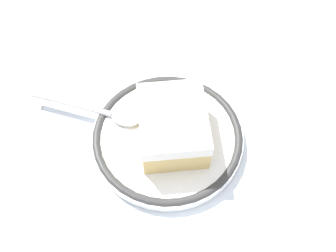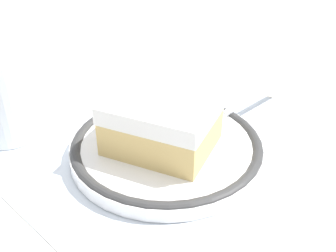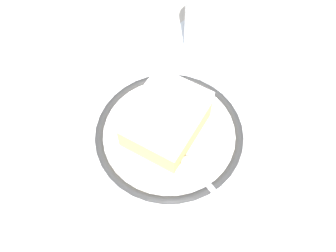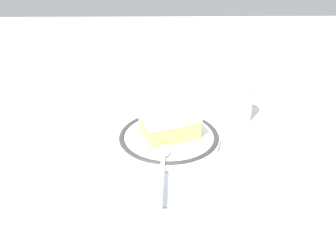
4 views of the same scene
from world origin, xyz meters
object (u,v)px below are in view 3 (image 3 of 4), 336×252
(cake_slice, at_px, (163,121))
(cup, at_px, (206,25))
(spoon, at_px, (211,187))
(napkin, at_px, (283,145))
(plate, at_px, (168,136))

(cake_slice, distance_m, cup, 0.17)
(spoon, distance_m, napkin, 0.12)
(cup, xyz_separation_m, napkin, (0.04, 0.19, -0.04))
(plate, relative_size, cake_slice, 1.60)
(cake_slice, distance_m, napkin, 0.16)
(cake_slice, bearing_deg, plate, 107.37)
(spoon, bearing_deg, cake_slice, -94.69)
(plate, relative_size, napkin, 1.37)
(napkin, bearing_deg, spoon, -7.10)
(spoon, bearing_deg, napkin, 172.90)
(cake_slice, relative_size, spoon, 0.80)
(spoon, relative_size, cup, 1.72)
(plate, relative_size, spoon, 1.28)
(cake_slice, distance_m, spoon, 0.10)
(plate, height_order, cake_slice, cake_slice)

